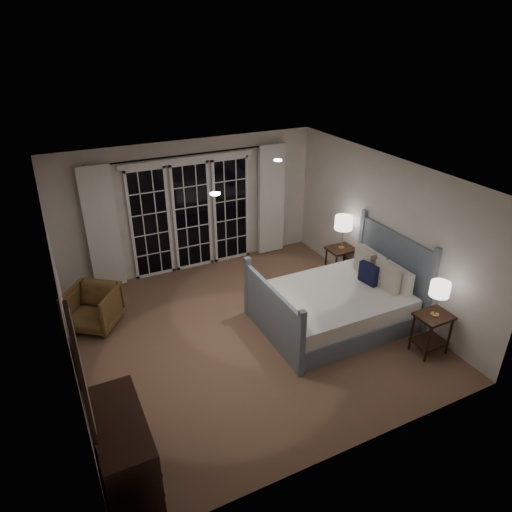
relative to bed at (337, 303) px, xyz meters
name	(u,v)px	position (x,y,z in m)	size (l,w,h in m)	color
floor	(248,332)	(-1.41, 0.35, -0.34)	(5.00, 5.00, 0.00)	brown
ceiling	(246,177)	(-1.41, 0.35, 2.16)	(5.00, 5.00, 0.00)	silver
wall_left	(63,303)	(-3.91, 0.35, 0.91)	(0.02, 5.00, 2.50)	beige
wall_right	(384,231)	(1.09, 0.35, 0.91)	(0.02, 5.00, 2.50)	beige
wall_back	(191,206)	(-1.41, 2.85, 0.91)	(5.00, 0.02, 2.50)	beige
wall_front	(353,365)	(-1.41, -2.15, 0.91)	(5.00, 0.02, 2.50)	beige
french_doors	(192,215)	(-1.41, 2.81, 0.75)	(2.50, 0.04, 2.20)	black
curtain_rod	(189,155)	(-1.41, 2.75, 1.91)	(0.03, 0.03, 3.50)	black
curtain_left	(102,229)	(-3.06, 2.73, 0.81)	(0.55, 0.10, 2.25)	white
curtain_right	(271,200)	(0.24, 2.73, 0.81)	(0.55, 0.10, 2.25)	white
downlight_a	(278,160)	(-0.61, 0.95, 2.15)	(0.12, 0.12, 0.01)	white
downlight_b	(215,194)	(-2.01, -0.05, 2.15)	(0.12, 0.12, 0.01)	white
bed	(337,303)	(0.00, 0.00, 0.00)	(2.31, 1.66, 1.35)	slate
nightstand_left	(432,328)	(0.76, -1.23, 0.08)	(0.49, 0.39, 0.64)	black
nightstand_right	(340,259)	(0.85, 1.12, 0.09)	(0.50, 0.40, 0.65)	black
lamp_left	(440,290)	(0.76, -1.23, 0.72)	(0.27, 0.27, 0.53)	tan
lamp_right	(344,223)	(0.85, 1.12, 0.81)	(0.32, 0.32, 0.62)	tan
armchair	(93,308)	(-3.51, 1.59, 0.00)	(0.72, 0.74, 0.67)	brown
dresser	(124,450)	(-3.64, -1.41, 0.08)	(0.51, 1.19, 0.84)	black
mirror	(80,371)	(-3.88, -1.41, 1.21)	(0.05, 0.85, 1.00)	black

